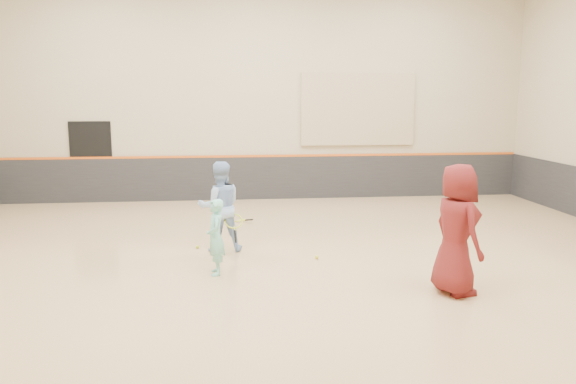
{
  "coord_description": "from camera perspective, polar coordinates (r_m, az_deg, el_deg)",
  "views": [
    {
      "loc": [
        -0.82,
        -9.55,
        2.87
      ],
      "look_at": [
        0.24,
        0.4,
        1.15
      ],
      "focal_mm": 35.0,
      "sensor_mm": 36.0,
      "label": 1
    }
  ],
  "objects": [
    {
      "name": "room",
      "position": [
        9.8,
        -1.17,
        -2.36
      ],
      "size": [
        15.04,
        12.04,
        6.22
      ],
      "color": "tan",
      "rests_on": "ground"
    },
    {
      "name": "wainscot_back",
      "position": [
        15.7,
        -3.04,
        1.43
      ],
      "size": [
        14.9,
        0.04,
        1.2
      ],
      "primitive_type": "cube",
      "color": "#232326",
      "rests_on": "floor"
    },
    {
      "name": "accent_stripe",
      "position": [
        15.62,
        -3.06,
        3.67
      ],
      "size": [
        14.9,
        0.03,
        0.06
      ],
      "primitive_type": "cube",
      "color": "#D85914",
      "rests_on": "wall_back"
    },
    {
      "name": "acoustic_panel",
      "position": [
        15.92,
        7.12,
        8.35
      ],
      "size": [
        3.2,
        0.08,
        2.0
      ],
      "primitive_type": "cube",
      "color": "tan",
      "rests_on": "wall_back"
    },
    {
      "name": "doorway",
      "position": [
        16.06,
        -19.34,
        2.87
      ],
      "size": [
        1.1,
        0.05,
        2.2
      ],
      "primitive_type": "cube",
      "color": "black",
      "rests_on": "floor"
    },
    {
      "name": "girl",
      "position": [
        9.15,
        -7.36,
        -4.56
      ],
      "size": [
        0.33,
        0.47,
        1.24
      ],
      "primitive_type": "imported",
      "rotation": [
        0.0,
        0.0,
        -1.5
      ],
      "color": "#7FDCCC",
      "rests_on": "floor"
    },
    {
      "name": "instructor",
      "position": [
        10.46,
        -6.94,
        -1.49
      ],
      "size": [
        0.91,
        0.76,
        1.69
      ],
      "primitive_type": "imported",
      "rotation": [
        0.0,
        0.0,
        3.3
      ],
      "color": "#97B8E9",
      "rests_on": "floor"
    },
    {
      "name": "young_man",
      "position": [
        8.49,
        16.76,
        -3.67
      ],
      "size": [
        0.79,
        1.04,
        1.92
      ],
      "primitive_type": "imported",
      "rotation": [
        0.0,
        0.0,
        1.78
      ],
      "color": "maroon",
      "rests_on": "floor"
    },
    {
      "name": "held_racket",
      "position": [
        10.31,
        -5.55,
        -2.95
      ],
      "size": [
        0.58,
        0.58,
        0.54
      ],
      "primitive_type": null,
      "color": "#B7CA2C",
      "rests_on": "instructor"
    },
    {
      "name": "spare_racket",
      "position": [
        13.06,
        -4.96,
        -2.59
      ],
      "size": [
        0.73,
        0.73,
        0.17
      ],
      "primitive_type": null,
      "color": "#CDE432",
      "rests_on": "floor"
    },
    {
      "name": "ball_under_racket",
      "position": [
        10.06,
        2.93,
        -6.62
      ],
      "size": [
        0.07,
        0.07,
        0.07
      ],
      "primitive_type": "sphere",
      "color": "yellow",
      "rests_on": "floor"
    },
    {
      "name": "ball_in_hand",
      "position": [
        8.43,
        18.46,
        -2.08
      ],
      "size": [
        0.07,
        0.07,
        0.07
      ],
      "primitive_type": "sphere",
      "color": "yellow",
      "rests_on": "young_man"
    },
    {
      "name": "ball_beside_spare",
      "position": [
        10.86,
        -9.17,
        -5.51
      ],
      "size": [
        0.07,
        0.07,
        0.07
      ],
      "primitive_type": "sphere",
      "color": "#CCDD33",
      "rests_on": "floor"
    }
  ]
}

